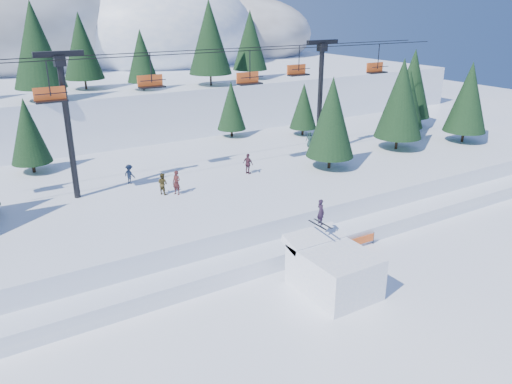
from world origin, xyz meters
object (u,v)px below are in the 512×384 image
banner_far (360,228)px  banner_near (358,241)px  jump_kicker (333,269)px  chairlift (207,90)px

banner_far → banner_near: bearing=-135.8°
banner_far → jump_kicker: bearing=-143.9°
jump_kicker → banner_near: size_ratio=1.80×
jump_kicker → chairlift: chairlift is taller
jump_kicker → banner_far: size_ratio=1.84×
chairlift → banner_far: (6.25, -11.61, -8.78)m
jump_kicker → banner_far: (6.55, 4.78, -0.81)m
jump_kicker → banner_near: bearing=32.9°
chairlift → banner_near: bearing=-70.8°
chairlift → banner_near: size_ratio=16.09×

